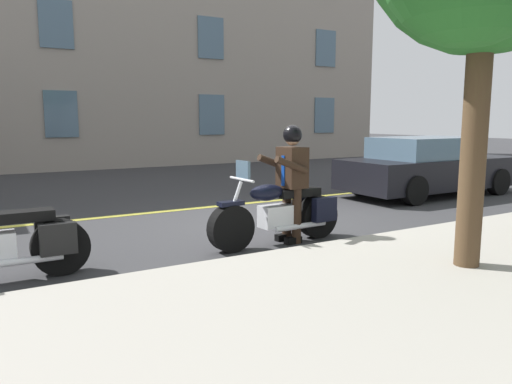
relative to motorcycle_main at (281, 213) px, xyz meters
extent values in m
plane|color=#333335|center=(-0.42, -1.27, -0.45)|extent=(80.00, 80.00, 0.00)
cube|color=#9E998E|center=(-0.42, 3.23, -0.38)|extent=(60.00, 5.00, 0.15)
cube|color=#E5DB4C|center=(-0.42, -3.27, -0.45)|extent=(60.00, 0.16, 0.01)
cylinder|color=black|center=(0.84, 0.04, -0.12)|extent=(0.67, 0.23, 0.66)
cylinder|color=black|center=(-0.70, -0.04, -0.12)|extent=(0.67, 0.23, 0.66)
cube|color=silver|center=(0.05, 0.00, -0.03)|extent=(0.57, 0.31, 0.32)
ellipsoid|color=black|center=(0.25, 0.01, 0.33)|extent=(0.57, 0.31, 0.24)
cube|color=black|center=(-0.30, -0.02, 0.29)|extent=(0.71, 0.31, 0.12)
cube|color=black|center=(-0.66, 0.19, 0.03)|extent=(0.41, 0.14, 0.36)
cube|color=black|center=(-0.64, -0.25, 0.03)|extent=(0.41, 0.14, 0.36)
cylinder|color=silver|center=(0.82, 0.04, 0.15)|extent=(0.35, 0.07, 0.76)
cylinder|color=silver|center=(0.67, 0.03, 0.55)|extent=(0.06, 0.60, 0.04)
cube|color=black|center=(0.84, 0.04, 0.23)|extent=(0.37, 0.18, 0.06)
cylinder|color=silver|center=(-0.26, 0.15, -0.19)|extent=(0.90, 0.12, 0.08)
cube|color=slate|center=(0.65, 0.03, 0.67)|extent=(0.05, 0.32, 0.28)
cylinder|color=black|center=(-0.21, 0.11, -0.03)|extent=(0.14, 0.14, 0.84)
cube|color=black|center=(-0.15, 0.11, -0.40)|extent=(0.26, 0.12, 0.10)
cylinder|color=black|center=(-0.20, -0.13, -0.03)|extent=(0.14, 0.14, 0.84)
cube|color=black|center=(-0.14, -0.13, -0.40)|extent=(0.26, 0.12, 0.10)
cube|color=black|center=(-0.20, -0.01, 0.67)|extent=(0.34, 0.41, 0.60)
cube|color=navy|center=(-0.04, 0.00, 0.63)|extent=(0.03, 0.07, 0.44)
cylinder|color=black|center=(-0.03, 0.22, 0.73)|extent=(0.56, 0.13, 0.28)
cylinder|color=black|center=(-0.01, -0.22, 0.73)|extent=(0.56, 0.13, 0.28)
sphere|color=tan|center=(-0.20, -0.01, 1.10)|extent=(0.22, 0.22, 0.22)
sphere|color=black|center=(-0.20, -0.01, 1.15)|extent=(0.28, 0.28, 0.28)
cylinder|color=black|center=(3.04, -0.10, -0.12)|extent=(0.66, 0.20, 0.66)
cube|color=black|center=(3.44, -0.10, 0.29)|extent=(0.70, 0.28, 0.12)
cube|color=black|center=(3.09, 0.12, 0.03)|extent=(0.40, 0.12, 0.36)
cube|color=black|center=(3.09, -0.32, 0.03)|extent=(0.40, 0.12, 0.36)
cylinder|color=silver|center=(3.49, 0.06, -0.19)|extent=(0.90, 0.09, 0.08)
cube|color=black|center=(-5.69, -2.13, 0.10)|extent=(4.60, 1.80, 0.70)
cube|color=slate|center=(-5.49, -2.13, 0.65)|extent=(2.40, 1.60, 0.60)
cylinder|color=black|center=(-7.14, -2.98, -0.13)|extent=(0.64, 0.22, 0.64)
cylinder|color=black|center=(-7.14, -1.28, -0.13)|extent=(0.64, 0.22, 0.64)
cylinder|color=black|center=(-4.24, -2.98, -0.13)|extent=(0.64, 0.22, 0.64)
cylinder|color=black|center=(-4.24, -1.28, -0.13)|extent=(0.64, 0.22, 0.64)
cylinder|color=#4C3823|center=(-0.99, 2.41, 1.03)|extent=(0.28, 0.28, 2.66)
cube|color=slate|center=(-10.39, -12.24, 1.55)|extent=(1.10, 0.06, 1.60)
cube|color=slate|center=(-4.67, -12.24, 1.55)|extent=(1.10, 0.06, 1.60)
cube|color=slate|center=(1.06, -12.24, 1.55)|extent=(1.10, 0.06, 1.60)
cube|color=slate|center=(-10.39, -12.24, 4.55)|extent=(1.10, 0.06, 1.60)
cube|color=slate|center=(-4.67, -12.24, 4.55)|extent=(1.10, 0.06, 1.60)
cube|color=slate|center=(1.06, -12.24, 4.55)|extent=(1.10, 0.06, 1.60)
camera|label=1|loc=(3.89, 5.93, 1.37)|focal=34.39mm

